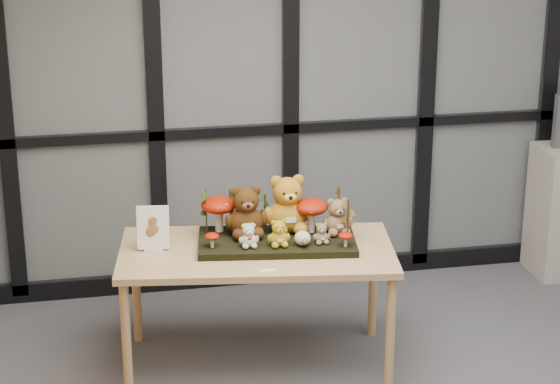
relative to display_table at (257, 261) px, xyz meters
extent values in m
plane|color=#B0AEA6|center=(0.87, 1.13, 0.77)|extent=(5.00, 0.00, 5.00)
cube|color=#2D383F|center=(0.87, 1.10, 0.77)|extent=(4.90, 0.02, 2.70)
cube|color=black|center=(0.87, 1.10, -0.57)|extent=(4.90, 0.06, 0.12)
cube|color=black|center=(0.87, 1.10, 0.42)|extent=(4.90, 0.06, 0.06)
cube|color=black|center=(-1.33, 1.10, 0.77)|extent=(0.10, 0.06, 2.70)
cube|color=black|center=(-0.43, 1.10, 0.77)|extent=(0.10, 0.06, 2.70)
cube|color=black|center=(0.42, 1.10, 0.77)|extent=(0.10, 0.06, 2.70)
cube|color=black|center=(1.32, 1.10, 0.77)|extent=(0.10, 0.06, 2.70)
cube|color=black|center=(2.17, 1.10, 0.77)|extent=(0.10, 0.06, 2.70)
cube|color=tan|center=(0.00, 0.00, 0.05)|extent=(1.57, 0.95, 0.04)
cylinder|color=tan|center=(-0.73, -0.22, -0.30)|extent=(0.05, 0.05, 0.66)
cylinder|color=tan|center=(-0.64, 0.42, -0.30)|extent=(0.05, 0.05, 0.66)
cylinder|color=tan|center=(0.64, -0.42, -0.30)|extent=(0.05, 0.05, 0.66)
cylinder|color=tan|center=(0.73, 0.22, -0.30)|extent=(0.05, 0.05, 0.66)
cube|color=black|center=(0.12, 0.04, 0.09)|extent=(0.90, 0.54, 0.04)
cube|color=silver|center=(-0.54, 0.10, 0.07)|extent=(0.11, 0.07, 0.01)
cube|color=white|center=(-0.54, 0.10, 0.20)|extent=(0.18, 0.07, 0.24)
ellipsoid|color=brown|center=(-0.54, 0.09, 0.17)|extent=(0.08, 0.01, 0.09)
ellipsoid|color=brown|center=(-0.54, 0.09, 0.24)|extent=(0.05, 0.01, 0.05)
cube|color=white|center=(0.00, -0.30, 0.07)|extent=(0.08, 0.03, 0.00)
camera|label=1|loc=(-0.88, -4.98, 2.14)|focal=65.00mm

